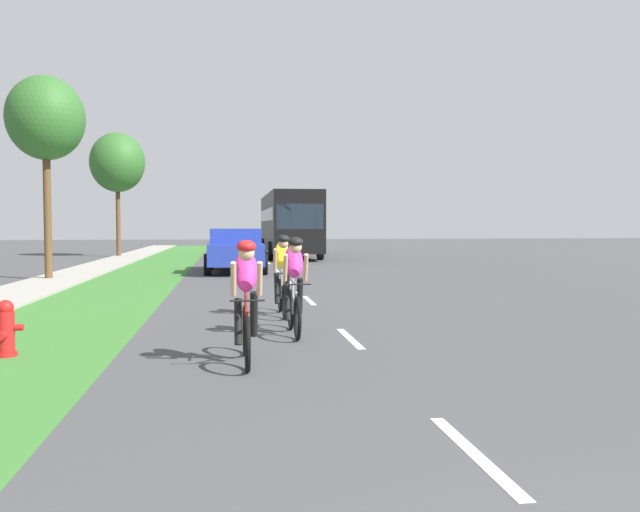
% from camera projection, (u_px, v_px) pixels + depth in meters
% --- Properties ---
extents(ground_plane, '(120.00, 120.00, 0.00)m').
position_uv_depth(ground_plane, '(286.00, 279.00, 21.14)').
color(ground_plane, '#424244').
extents(grass_verge, '(2.91, 70.00, 0.01)m').
position_uv_depth(grass_verge, '(135.00, 280.00, 20.45)').
color(grass_verge, '#38722D').
rests_on(grass_verge, ground_plane).
extents(sidewalk_concrete, '(1.95, 70.00, 0.10)m').
position_uv_depth(sidewalk_concrete, '(55.00, 281.00, 20.11)').
color(sidewalk_concrete, '#9E998E').
rests_on(sidewalk_concrete, ground_plane).
extents(lane_markings_center, '(0.12, 52.71, 0.01)m').
position_uv_depth(lane_markings_center, '(277.00, 270.00, 25.09)').
color(lane_markings_center, white).
rests_on(lane_markings_center, ground_plane).
extents(fire_hydrant_red, '(0.44, 0.38, 0.76)m').
position_uv_depth(fire_hydrant_red, '(6.00, 329.00, 8.59)').
color(fire_hydrant_red, red).
rests_on(fire_hydrant_red, ground_plane).
extents(cyclist_lead, '(0.42, 1.72, 1.58)m').
position_uv_depth(cyclist_lead, '(246.00, 300.00, 8.13)').
color(cyclist_lead, black).
rests_on(cyclist_lead, ground_plane).
extents(cyclist_trailing, '(0.42, 1.72, 1.58)m').
position_uv_depth(cyclist_trailing, '(294.00, 285.00, 10.25)').
color(cyclist_trailing, black).
rests_on(cyclist_trailing, ground_plane).
extents(cyclist_distant, '(0.42, 1.72, 1.58)m').
position_uv_depth(cyclist_distant, '(282.00, 274.00, 12.47)').
color(cyclist_distant, black).
rests_on(cyclist_distant, ground_plane).
extents(pickup_blue, '(2.22, 5.10, 1.64)m').
position_uv_depth(pickup_blue, '(235.00, 250.00, 24.08)').
color(pickup_blue, '#23389E').
rests_on(pickup_blue, ground_plane).
extents(bus_black, '(2.78, 11.60, 3.48)m').
position_uv_depth(bus_black, '(289.00, 221.00, 36.08)').
color(bus_black, black).
rests_on(bus_black, ground_plane).
extents(suv_white, '(2.15, 4.70, 1.79)m').
position_uv_depth(suv_white, '(273.00, 235.00, 52.03)').
color(suv_white, silver).
rests_on(suv_white, ground_plane).
extents(street_tree_near, '(2.44, 2.44, 6.53)m').
position_uv_depth(street_tree_near, '(46.00, 119.00, 20.55)').
color(street_tree_near, brown).
rests_on(street_tree_near, ground_plane).
extents(street_tree_far, '(3.00, 3.00, 6.91)m').
position_uv_depth(street_tree_far, '(117.00, 163.00, 35.72)').
color(street_tree_far, brown).
rests_on(street_tree_far, ground_plane).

